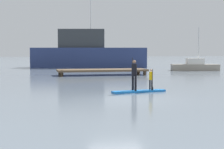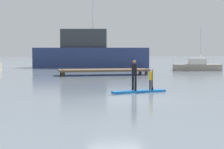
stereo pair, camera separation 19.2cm
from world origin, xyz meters
The scene contains 7 objects.
ground_plane centered at (0.00, 0.00, 0.00)m, with size 240.00×240.00×0.00m, color slate.
paddleboard_near centered at (1.75, 2.26, 0.05)m, with size 3.03×0.95×0.10m.
paddler_adult centered at (1.46, 2.22, 1.02)m, with size 0.32×0.50×1.73m.
paddler_child_solo centered at (2.44, 2.35, 0.72)m, with size 0.22×0.39×1.11m.
fishing_boat_white_large centered at (3.70, 31.13, 1.81)m, with size 15.36×6.73×15.04m.
motor_boat_small_navy centered at (14.05, 20.79, 0.52)m, with size 5.38×2.61×4.80m.
floating_dock centered at (2.52, 15.79, 0.43)m, with size 8.03×2.47×0.53m.
Camera 1 is at (-3.88, -15.64, 2.18)m, focal length 57.25 mm.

